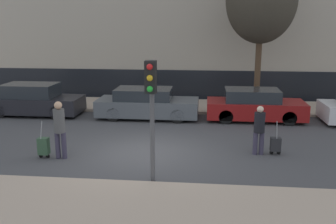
# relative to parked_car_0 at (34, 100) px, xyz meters

# --- Properties ---
(ground_plane) EXTENTS (80.00, 80.00, 0.00)m
(ground_plane) POSITION_rel_parked_car_0_xyz_m (5.90, -4.67, -0.67)
(ground_plane) COLOR #424244
(sidewalk_near) EXTENTS (28.00, 2.50, 0.12)m
(sidewalk_near) POSITION_rel_parked_car_0_xyz_m (5.90, -8.42, -0.61)
(sidewalk_near) COLOR tan
(sidewalk_near) RESTS_ON ground_plane
(sidewalk_far) EXTENTS (28.00, 3.00, 0.12)m
(sidewalk_far) POSITION_rel_parked_car_0_xyz_m (5.90, 2.33, -0.61)
(sidewalk_far) COLOR tan
(sidewalk_far) RESTS_ON ground_plane
(parked_car_0) EXTENTS (4.26, 1.74, 1.43)m
(parked_car_0) POSITION_rel_parked_car_0_xyz_m (0.00, 0.00, 0.00)
(parked_car_0) COLOR black
(parked_car_0) RESTS_ON ground_plane
(parked_car_1) EXTENTS (4.43, 1.76, 1.32)m
(parked_car_1) POSITION_rel_parked_car_0_xyz_m (5.24, -0.05, -0.04)
(parked_car_1) COLOR #4C5156
(parked_car_1) RESTS_ON ground_plane
(parked_car_2) EXTENTS (4.15, 1.73, 1.36)m
(parked_car_2) POSITION_rel_parked_car_0_xyz_m (9.92, 0.02, -0.03)
(parked_car_2) COLOR maroon
(parked_car_2) RESTS_ON ground_plane
(pedestrian_left) EXTENTS (0.35, 0.34, 1.80)m
(pedestrian_left) POSITION_rel_parked_car_0_xyz_m (3.41, -5.45, 0.37)
(pedestrian_left) COLOR #383347
(pedestrian_left) RESTS_ON ground_plane
(trolley_left) EXTENTS (0.34, 0.29, 1.19)m
(trolley_left) POSITION_rel_parked_car_0_xyz_m (2.86, -5.47, -0.29)
(trolley_left) COLOR #335138
(trolley_left) RESTS_ON ground_plane
(pedestrian_right) EXTENTS (0.35, 0.34, 1.58)m
(pedestrian_right) POSITION_rel_parked_car_0_xyz_m (9.53, -4.45, 0.23)
(pedestrian_right) COLOR #383347
(pedestrian_right) RESTS_ON ground_plane
(trolley_right) EXTENTS (0.34, 0.29, 1.09)m
(trolley_right) POSITION_rel_parked_car_0_xyz_m (10.08, -4.39, -0.33)
(trolley_right) COLOR #262628
(trolley_right) RESTS_ON ground_plane
(traffic_light) EXTENTS (0.28, 0.47, 3.21)m
(traffic_light) POSITION_rel_parked_car_0_xyz_m (6.49, -7.04, 1.64)
(traffic_light) COLOR #515154
(traffic_light) RESTS_ON ground_plane
(bare_tree_near_crossing) EXTENTS (3.20, 3.20, 6.97)m
(bare_tree_near_crossing) POSITION_rel_parked_car_0_xyz_m (10.22, 1.85, 4.45)
(bare_tree_near_crossing) COLOR #4C3826
(bare_tree_near_crossing) RESTS_ON sidewalk_far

